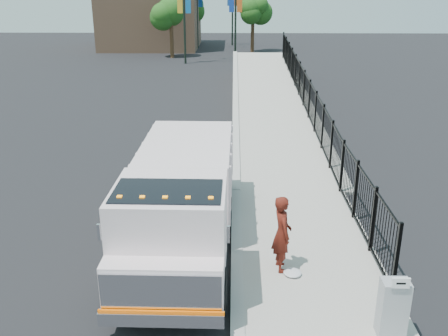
{
  "coord_description": "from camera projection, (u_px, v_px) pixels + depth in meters",
  "views": [
    {
      "loc": [
        -0.12,
        -11.76,
        6.89
      ],
      "look_at": [
        -0.38,
        2.0,
        1.7
      ],
      "focal_mm": 40.0,
      "sensor_mm": 36.0,
      "label": 1
    }
  ],
  "objects": [
    {
      "name": "light_pole_0",
      "position": [
        188.0,
        12.0,
        42.47
      ],
      "size": [
        3.77,
        0.22,
        8.0
      ],
      "color": "black",
      "rests_on": "ground"
    },
    {
      "name": "truck",
      "position": [
        181.0,
        197.0,
        13.13
      ],
      "size": [
        2.7,
        8.0,
        2.73
      ],
      "rotation": [
        0.0,
        0.0,
        -0.01
      ],
      "color": "black",
      "rests_on": "ground"
    },
    {
      "name": "light_pole_3",
      "position": [
        230.0,
        5.0,
        54.91
      ],
      "size": [
        3.78,
        0.22,
        8.0
      ],
      "color": "black",
      "rests_on": "ground"
    },
    {
      "name": "tree_0",
      "position": [
        171.0,
        14.0,
        45.87
      ],
      "size": [
        2.67,
        2.67,
        5.33
      ],
      "color": "#382314",
      "rests_on": "ground"
    },
    {
      "name": "light_pole_2",
      "position": [
        200.0,
        6.0,
        52.28
      ],
      "size": [
        3.77,
        0.22,
        8.0
      ],
      "color": "black",
      "rests_on": "ground"
    },
    {
      "name": "utility_cabinet",
      "position": [
        393.0,
        308.0,
        9.97
      ],
      "size": [
        0.55,
        0.4,
        1.25
      ],
      "primitive_type": "cube",
      "color": "gray",
      "rests_on": "sidewalk"
    },
    {
      "name": "iron_fence",
      "position": [
        308.0,
        111.0,
        24.28
      ],
      "size": [
        0.1,
        28.0,
        1.8
      ],
      "primitive_type": "cube",
      "color": "black",
      "rests_on": "ground"
    },
    {
      "name": "ramp",
      "position": [
        273.0,
        109.0,
        28.36
      ],
      "size": [
        3.95,
        24.06,
        3.19
      ],
      "primitive_type": "cube",
      "rotation": [
        0.06,
        0.0,
        0.0
      ],
      "color": "#9E998E",
      "rests_on": "ground"
    },
    {
      "name": "building",
      "position": [
        151.0,
        9.0,
        53.34
      ],
      "size": [
        10.0,
        10.0,
        8.0
      ],
      "primitive_type": "cube",
      "color": "#8C664C",
      "rests_on": "ground"
    },
    {
      "name": "sidewalk",
      "position": [
        320.0,
        296.0,
        11.5
      ],
      "size": [
        3.55,
        12.0,
        0.12
      ],
      "primitive_type": "cube",
      "color": "#9E998E",
      "rests_on": "ground"
    },
    {
      "name": "curb",
      "position": [
        237.0,
        294.0,
        11.53
      ],
      "size": [
        0.3,
        12.0,
        0.16
      ],
      "primitive_type": "cube",
      "color": "#ADAAA3",
      "rests_on": "ground"
    },
    {
      "name": "ground",
      "position": [
        237.0,
        253.0,
        13.43
      ],
      "size": [
        120.0,
        120.0,
        0.0
      ],
      "primitive_type": "plane",
      "color": "black",
      "rests_on": "ground"
    },
    {
      "name": "tree_1",
      "position": [
        253.0,
        12.0,
        49.87
      ],
      "size": [
        2.22,
        2.22,
        5.11
      ],
      "color": "#382314",
      "rests_on": "ground"
    },
    {
      "name": "tree_2",
      "position": [
        190.0,
        8.0,
        56.53
      ],
      "size": [
        3.1,
        3.1,
        5.55
      ],
      "color": "#382314",
      "rests_on": "ground"
    },
    {
      "name": "debris",
      "position": [
        292.0,
        273.0,
        12.21
      ],
      "size": [
        0.45,
        0.45,
        0.11
      ],
      "primitive_type": "ellipsoid",
      "color": "silver",
      "rests_on": "sidewalk"
    },
    {
      "name": "worker",
      "position": [
        282.0,
        233.0,
        12.16
      ],
      "size": [
        0.58,
        0.78,
        1.96
      ],
      "primitive_type": "imported",
      "rotation": [
        0.0,
        0.0,
        1.74
      ],
      "color": "#53170E",
      "rests_on": "sidewalk"
    },
    {
      "name": "arrow_sign",
      "position": [
        401.0,
        283.0,
        9.5
      ],
      "size": [
        0.35,
        0.04,
        0.22
      ],
      "primitive_type": "cube",
      "color": "white",
      "rests_on": "utility_cabinet"
    },
    {
      "name": "light_pole_1",
      "position": [
        232.0,
        11.0,
        43.9
      ],
      "size": [
        3.77,
        0.22,
        8.0
      ],
      "color": "black",
      "rests_on": "ground"
    }
  ]
}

